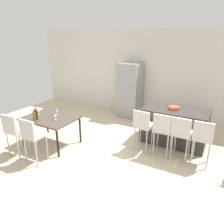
% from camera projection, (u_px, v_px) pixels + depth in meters
% --- Properties ---
extents(ground_plane, '(10.00, 10.00, 0.00)m').
position_uv_depth(ground_plane, '(128.00, 153.00, 5.21)').
color(ground_plane, beige).
extents(back_wall, '(10.00, 0.12, 2.90)m').
position_uv_depth(back_wall, '(165.00, 76.00, 7.03)').
color(back_wall, silver).
rests_on(back_wall, ground_plane).
extents(kitchen_island, '(1.61, 0.94, 0.92)m').
position_uv_depth(kitchen_island, '(175.00, 125.00, 5.64)').
color(kitchen_island, '#383330').
rests_on(kitchen_island, ground_plane).
extents(bar_chair_left, '(0.43, 0.43, 1.05)m').
position_uv_depth(bar_chair_left, '(143.00, 124.00, 5.12)').
color(bar_chair_left, beige).
rests_on(bar_chair_left, ground_plane).
extents(bar_chair_middle, '(0.41, 0.41, 1.05)m').
position_uv_depth(bar_chair_middle, '(163.00, 128.00, 4.90)').
color(bar_chair_middle, beige).
rests_on(bar_chair_middle, ground_plane).
extents(bar_chair_right, '(0.41, 0.41, 1.05)m').
position_uv_depth(bar_chair_right, '(182.00, 132.00, 4.71)').
color(bar_chair_right, beige).
rests_on(bar_chair_right, ground_plane).
extents(bar_chair_far, '(0.41, 0.41, 1.05)m').
position_uv_depth(bar_chair_far, '(203.00, 136.00, 4.51)').
color(bar_chair_far, beige).
rests_on(bar_chair_far, ground_plane).
extents(dining_table, '(1.30, 0.97, 0.74)m').
position_uv_depth(dining_table, '(50.00, 120.00, 5.45)').
color(dining_table, '#4C4238').
rests_on(dining_table, ground_plane).
extents(dining_chair_near, '(0.42, 0.42, 1.05)m').
position_uv_depth(dining_chair_near, '(14.00, 128.00, 4.88)').
color(dining_chair_near, beige).
rests_on(dining_chair_near, ground_plane).
extents(dining_chair_far, '(0.41, 0.41, 1.05)m').
position_uv_depth(dining_chair_far, '(32.00, 134.00, 4.61)').
color(dining_chair_far, beige).
rests_on(dining_chair_far, ground_plane).
extents(wine_bottle_near, '(0.07, 0.07, 0.32)m').
position_uv_depth(wine_bottle_near, '(36.00, 115.00, 5.23)').
color(wine_bottle_near, '#471E19').
rests_on(wine_bottle_near, dining_table).
extents(wine_bottle_middle, '(0.07, 0.07, 0.31)m').
position_uv_depth(wine_bottle_middle, '(34.00, 117.00, 5.08)').
color(wine_bottle_middle, brown).
rests_on(wine_bottle_middle, dining_table).
extents(wine_glass_left, '(0.07, 0.07, 0.17)m').
position_uv_depth(wine_glass_left, '(39.00, 110.00, 5.59)').
color(wine_glass_left, silver).
rests_on(wine_glass_left, dining_table).
extents(wine_glass_right, '(0.07, 0.07, 0.17)m').
position_uv_depth(wine_glass_right, '(56.00, 110.00, 5.59)').
color(wine_glass_right, silver).
rests_on(wine_glass_right, dining_table).
extents(wine_glass_far, '(0.07, 0.07, 0.17)m').
position_uv_depth(wine_glass_far, '(55.00, 115.00, 5.24)').
color(wine_glass_far, silver).
rests_on(wine_glass_far, dining_table).
extents(refrigerator, '(0.72, 0.68, 1.84)m').
position_uv_depth(refrigerator, '(130.00, 90.00, 7.32)').
color(refrigerator, '#939699').
rests_on(refrigerator, ground_plane).
extents(fruit_bowl, '(0.27, 0.27, 0.07)m').
position_uv_depth(fruit_bowl, '(174.00, 108.00, 5.45)').
color(fruit_bowl, '#C6512D').
rests_on(fruit_bowl, kitchen_island).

